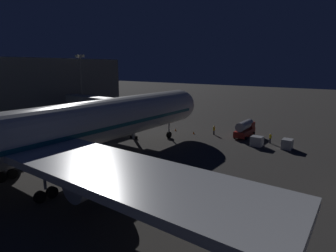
# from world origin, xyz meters

# --- Properties ---
(ground_plane) EXTENTS (320.00, 320.00, 0.00)m
(ground_plane) POSITION_xyz_m (0.00, 0.00, 0.00)
(ground_plane) COLOR #383533
(airliner_at_gate) EXTENTS (55.61, 67.46, 19.87)m
(airliner_at_gate) POSITION_xyz_m (-0.00, 11.55, 5.79)
(airliner_at_gate) COLOR silver
(airliner_at_gate) RESTS_ON ground_plane
(jet_bridge) EXTENTS (21.44, 3.40, 7.43)m
(jet_bridge) POSITION_xyz_m (11.55, -11.09, 5.89)
(jet_bridge) COLOR #9E9E99
(jet_bridge) RESTS_ON ground_plane
(apron_floodlight_mast) EXTENTS (2.90, 0.50, 15.93)m
(apron_floodlight_mast) POSITION_xyz_m (25.50, -15.42, 9.37)
(apron_floodlight_mast) COLOR #59595E
(apron_floodlight_mast) RESTS_ON ground_plane
(fuel_tanker) EXTENTS (2.46, 6.28, 3.15)m
(fuel_tanker) POSITION_xyz_m (-11.34, -24.65, 1.65)
(fuel_tanker) COLOR maroon
(fuel_tanker) RESTS_ON ground_plane
(baggage_container_near_belt) EXTENTS (1.57, 1.85, 1.65)m
(baggage_container_near_belt) POSITION_xyz_m (-19.88, -20.92, 0.83)
(baggage_container_near_belt) COLOR #B7BABF
(baggage_container_near_belt) RESTS_ON ground_plane
(baggage_container_spare) EXTENTS (1.85, 1.69, 1.69)m
(baggage_container_spare) POSITION_xyz_m (-15.28, -19.65, 0.85)
(baggage_container_spare) COLOR #B7BABF
(baggage_container_spare) RESTS_ON ground_plane
(ground_crew_near_nose_gear) EXTENTS (0.40, 0.40, 1.84)m
(ground_crew_near_nose_gear) POSITION_xyz_m (-16.64, -22.80, 1.01)
(ground_crew_near_nose_gear) COLOR black
(ground_crew_near_nose_gear) RESTS_ON ground_plane
(ground_crew_marshaller_fwd) EXTENTS (0.40, 0.40, 1.84)m
(ground_crew_marshaller_fwd) POSITION_xyz_m (-5.77, -22.65, 1.01)
(ground_crew_marshaller_fwd) COLOR black
(ground_crew_marshaller_fwd) RESTS_ON ground_plane
(traffic_cone_nose_port) EXTENTS (0.36, 0.36, 0.55)m
(traffic_cone_nose_port) POSITION_xyz_m (-2.20, -20.83, 0.28)
(traffic_cone_nose_port) COLOR orange
(traffic_cone_nose_port) RESTS_ON ground_plane
(traffic_cone_nose_starboard) EXTENTS (0.36, 0.36, 0.55)m
(traffic_cone_nose_starboard) POSITION_xyz_m (2.20, -20.83, 0.28)
(traffic_cone_nose_starboard) COLOR orange
(traffic_cone_nose_starboard) RESTS_ON ground_plane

